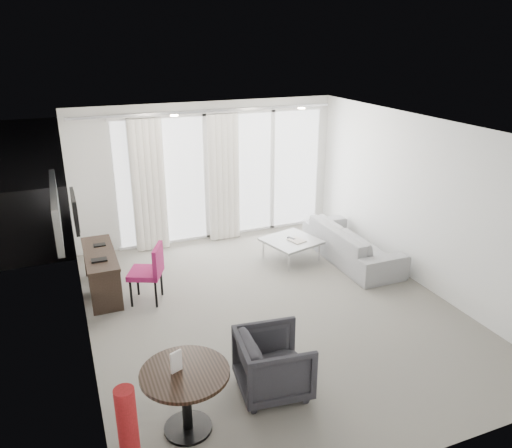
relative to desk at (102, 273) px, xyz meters
name	(u,v)px	position (x,y,z in m)	size (l,w,h in m)	color
floor	(272,309)	(2.19, -1.43, -0.33)	(5.00, 6.00, 0.00)	slate
ceiling	(274,128)	(2.19, -1.43, 2.27)	(5.00, 6.00, 0.00)	white
wall_left	(78,253)	(-0.31, -1.43, 0.97)	(0.00, 6.00, 2.60)	silver
wall_right	(422,203)	(4.69, -1.43, 0.97)	(0.00, 6.00, 2.60)	silver
wall_front	(418,344)	(2.19, -4.43, 0.97)	(5.00, 0.00, 2.60)	silver
window_panel	(224,176)	(2.49, 1.55, 0.87)	(4.00, 0.02, 2.38)	white
window_frame	(224,176)	(2.49, 1.54, 0.87)	(4.10, 0.06, 2.44)	white
curtain_left	(149,186)	(1.04, 1.39, 0.87)	(0.60, 0.20, 2.38)	white
curtain_right	(224,178)	(2.44, 1.39, 0.87)	(0.60, 0.20, 2.38)	white
curtain_track	(209,111)	(2.19, 1.39, 2.12)	(4.80, 0.04, 0.04)	#B2B2B7
downlight_a	(174,116)	(1.29, 0.17, 2.26)	(0.12, 0.12, 0.02)	#FFE0B2
downlight_b	(301,108)	(3.39, 0.17, 2.26)	(0.12, 0.12, 0.02)	#FFE0B2
desk	(102,273)	(0.00, 0.00, 0.00)	(0.44, 1.41, 0.66)	black
tv	(75,211)	(-0.26, 0.02, 1.02)	(0.05, 0.80, 0.50)	black
desk_chair	(145,274)	(0.58, -0.52, 0.11)	(0.48, 0.45, 0.89)	maroon
round_table	(186,401)	(0.47, -3.27, 0.02)	(0.87, 0.87, 0.69)	black
menu_card	(177,369)	(0.40, -3.24, 0.39)	(0.12, 0.02, 0.22)	white
tub_armchair	(273,363)	(1.50, -3.05, 0.02)	(0.75, 0.77, 0.70)	#27262B
coffee_table	(291,250)	(3.18, -0.01, -0.14)	(0.84, 0.84, 0.38)	gray
remote	(291,240)	(3.20, 0.02, 0.03)	(0.05, 0.15, 0.02)	black
magazine	(297,242)	(3.25, -0.09, 0.03)	(0.25, 0.31, 0.02)	gray
sofa	(352,243)	(4.17, -0.39, -0.02)	(2.14, 0.84, 0.62)	gray
terrace_slab	(204,214)	(2.49, 3.07, -0.39)	(5.60, 3.00, 0.12)	#4D4D50
rattan_chair_a	(233,195)	(3.12, 2.84, 0.03)	(0.50, 0.50, 0.73)	brown
rattan_chair_b	(293,188)	(4.50, 2.64, 0.10)	(0.59, 0.59, 0.86)	brown
rattan_table	(276,205)	(3.84, 2.12, -0.07)	(0.52, 0.52, 0.52)	brown
balustrade	(186,174)	(2.49, 4.52, 0.17)	(5.50, 0.06, 1.05)	#B2B2B7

